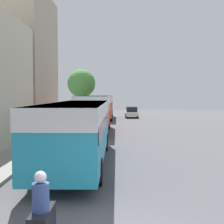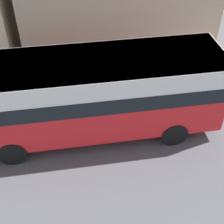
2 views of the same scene
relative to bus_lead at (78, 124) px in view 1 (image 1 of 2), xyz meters
The scene contains 8 objects.
building_far_terrace 16.78m from the bus_lead, 117.28° to the left, with size 5.77×9.59×12.62m.
bus_lead is the anchor object (origin of this frame).
bus_following 12.31m from the bus_lead, 90.50° to the left, with size 2.63×9.44×3.18m.
bus_third_in_line 26.86m from the bus_lead, 89.97° to the left, with size 2.55×11.18×3.10m.
motorcycle_behind_lead 8.39m from the bus_lead, 88.33° to the right, with size 0.39×2.24×1.73m.
car_crossing 29.76m from the bus_lead, 82.34° to the left, with size 1.80×3.96×1.55m.
pedestrian_near_curb 22.71m from the bus_lead, 97.79° to the left, with size 0.41×0.41×1.70m.
street_tree 33.18m from the bus_lead, 96.16° to the left, with size 4.27×4.27×6.97m.
Camera 1 is at (0.17, -6.42, 3.33)m, focal length 50.00 mm.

